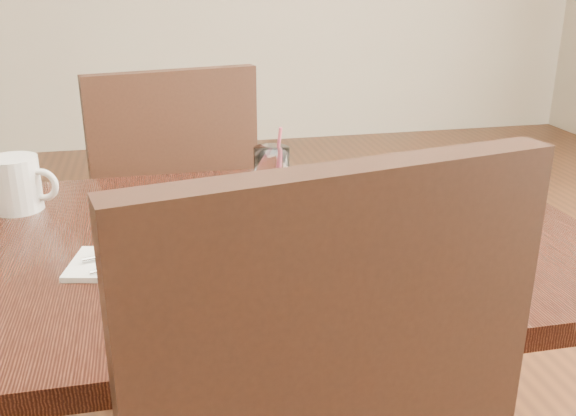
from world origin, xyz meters
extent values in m
cube|color=black|center=(0.00, 0.00, 0.73)|extent=(1.20, 0.80, 0.04)
cylinder|color=black|center=(-0.55, 0.35, 0.35)|extent=(0.05, 0.05, 0.71)
cylinder|color=black|center=(0.55, 0.35, 0.35)|extent=(0.05, 0.05, 0.71)
cube|color=black|center=(-0.01, -0.51, 0.77)|extent=(0.47, 0.14, 0.52)
cube|color=black|center=(-0.17, 0.78, 0.46)|extent=(0.53, 0.53, 0.04)
cube|color=black|center=(-0.13, 0.59, 0.72)|extent=(0.44, 0.13, 0.49)
cylinder|color=black|center=(-0.02, 1.01, 0.22)|extent=(0.04, 0.04, 0.43)
cylinder|color=black|center=(-0.39, 0.93, 0.22)|extent=(0.04, 0.04, 0.43)
cylinder|color=black|center=(0.06, 0.63, 0.22)|extent=(0.04, 0.04, 0.43)
cylinder|color=black|center=(-0.32, 0.56, 0.22)|extent=(0.04, 0.04, 0.43)
torus|color=black|center=(0.03, -0.06, 0.77)|extent=(0.27, 0.27, 0.01)
ellipsoid|color=silver|center=(0.03, -0.06, 0.83)|extent=(0.23, 0.21, 0.03)
cube|color=white|center=(-0.24, -0.09, 0.75)|extent=(0.20, 0.16, 0.01)
cylinder|color=white|center=(0.05, 0.16, 0.81)|extent=(0.07, 0.07, 0.12)
cylinder|color=white|center=(0.05, 0.16, 0.78)|extent=(0.07, 0.07, 0.05)
cylinder|color=#E15575|center=(0.06, 0.16, 0.83)|extent=(0.02, 0.04, 0.15)
cylinder|color=white|center=(-0.46, 0.23, 0.80)|extent=(0.10, 0.10, 0.11)
torus|color=white|center=(-0.41, 0.21, 0.80)|extent=(0.07, 0.03, 0.07)
camera|label=1|loc=(-0.19, -1.06, 1.21)|focal=40.00mm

